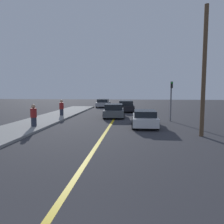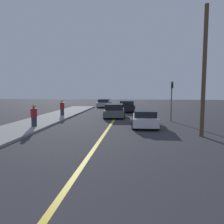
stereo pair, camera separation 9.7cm
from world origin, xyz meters
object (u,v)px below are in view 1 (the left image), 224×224
object	(u,v)px
car_parked_left_lot	(103,103)
pedestrian_far_standing	(34,116)
utility_pole	(204,72)
traffic_light	(171,97)
pedestrian_by_sign	(62,108)
car_far_distant	(126,106)
car_near_right_lane	(145,118)
car_ahead_center	(114,111)

from	to	relation	value
car_parked_left_lot	pedestrian_far_standing	distance (m)	20.04
utility_pole	traffic_light	bearing A→B (deg)	97.47
pedestrian_far_standing	utility_pole	xyz separation A→B (m)	(11.00, -1.54, 2.83)
pedestrian_by_sign	utility_pole	size ratio (longest dim) A/B	0.21
car_far_distant	utility_pole	bearing A→B (deg)	-73.30
traffic_light	car_near_right_lane	bearing A→B (deg)	-129.33
car_ahead_center	utility_pole	bearing A→B (deg)	-57.64
car_far_distant	pedestrian_by_sign	distance (m)	8.77
utility_pole	car_ahead_center	bearing A→B (deg)	125.74
car_ahead_center	car_parked_left_lot	bearing A→B (deg)	98.95
car_ahead_center	pedestrian_by_sign	size ratio (longest dim) A/B	2.53
car_near_right_lane	traffic_light	distance (m)	4.03
car_near_right_lane	pedestrian_far_standing	bearing A→B (deg)	-168.09
pedestrian_by_sign	pedestrian_far_standing	bearing A→B (deg)	-87.93
car_ahead_center	utility_pole	xyz separation A→B (m)	(5.91, -8.22, 3.09)
pedestrian_far_standing	car_ahead_center	bearing A→B (deg)	52.67
car_near_right_lane	pedestrian_by_sign	bearing A→B (deg)	147.92
car_parked_left_lot	traffic_light	size ratio (longest dim) A/B	1.40
car_ahead_center	traffic_light	size ratio (longest dim) A/B	1.16
car_near_right_lane	car_parked_left_lot	distance (m)	19.16
car_near_right_lane	pedestrian_by_sign	distance (m)	9.59
pedestrian_far_standing	traffic_light	size ratio (longest dim) A/B	0.46
car_ahead_center	utility_pole	world-z (taller)	utility_pole
utility_pole	car_near_right_lane	bearing A→B (deg)	135.02
car_ahead_center	car_parked_left_lot	world-z (taller)	car_ahead_center
car_ahead_center	pedestrian_far_standing	size ratio (longest dim) A/B	2.54
car_far_distant	car_parked_left_lot	distance (m)	8.11
car_far_distant	traffic_light	world-z (taller)	traffic_light
pedestrian_far_standing	pedestrian_by_sign	size ratio (longest dim) A/B	1.00
car_near_right_lane	pedestrian_far_standing	distance (m)	8.02
car_near_right_lane	car_ahead_center	size ratio (longest dim) A/B	1.06
car_far_distant	pedestrian_far_standing	world-z (taller)	pedestrian_far_standing
car_near_right_lane	car_ahead_center	distance (m)	5.77
car_parked_left_lot	utility_pole	bearing A→B (deg)	-68.77
car_parked_left_lot	pedestrian_far_standing	world-z (taller)	pedestrian_far_standing
car_parked_left_lot	car_far_distant	bearing A→B (deg)	-62.41
utility_pole	pedestrian_by_sign	bearing A→B (deg)	143.61
car_ahead_center	car_far_distant	xyz separation A→B (m)	(0.99, 6.13, 0.02)
car_far_distant	car_parked_left_lot	bearing A→B (deg)	116.44
car_near_right_lane	car_parked_left_lot	xyz separation A→B (m)	(-5.65, 18.31, 0.01)
pedestrian_far_standing	traffic_light	xyz separation A→B (m)	(10.21, 4.49, 1.23)
car_ahead_center	traffic_light	xyz separation A→B (m)	(5.12, -2.18, 1.49)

